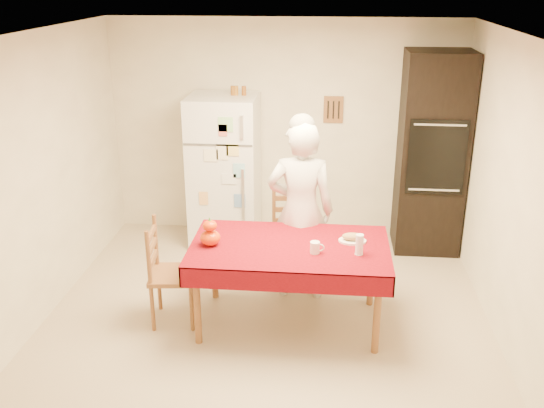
# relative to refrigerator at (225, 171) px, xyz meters

# --- Properties ---
(floor) EXTENTS (4.50, 4.50, 0.00)m
(floor) POSITION_rel_refrigerator_xyz_m (0.65, -1.88, -0.85)
(floor) COLOR #C0AA8B
(floor) RESTS_ON ground
(room_shell) EXTENTS (4.02, 4.52, 2.51)m
(room_shell) POSITION_rel_refrigerator_xyz_m (0.65, -1.88, 0.77)
(room_shell) COLOR #F2E8CC
(room_shell) RESTS_ON ground
(refrigerator) EXTENTS (0.75, 0.74, 1.70)m
(refrigerator) POSITION_rel_refrigerator_xyz_m (0.00, 0.00, 0.00)
(refrigerator) COLOR white
(refrigerator) RESTS_ON floor
(oven_cabinet) EXTENTS (0.70, 0.62, 2.20)m
(oven_cabinet) POSITION_rel_refrigerator_xyz_m (2.28, 0.05, 0.25)
(oven_cabinet) COLOR black
(oven_cabinet) RESTS_ON floor
(dining_table) EXTENTS (1.70, 1.00, 0.76)m
(dining_table) POSITION_rel_refrigerator_xyz_m (0.86, -1.72, -0.16)
(dining_table) COLOR brown
(dining_table) RESTS_ON floor
(chair_far) EXTENTS (0.47, 0.45, 0.95)m
(chair_far) POSITION_rel_refrigerator_xyz_m (0.83, -0.88, -0.34)
(chair_far) COLOR brown
(chair_far) RESTS_ON floor
(chair_left) EXTENTS (0.44, 0.46, 0.95)m
(chair_left) POSITION_rel_refrigerator_xyz_m (-0.23, -1.78, -0.34)
(chair_left) COLOR brown
(chair_left) RESTS_ON floor
(seated_woman) EXTENTS (0.64, 0.43, 1.73)m
(seated_woman) POSITION_rel_refrigerator_xyz_m (0.92, -1.18, 0.01)
(seated_woman) COLOR silver
(seated_woman) RESTS_ON floor
(coffee_mug) EXTENTS (0.08, 0.08, 0.10)m
(coffee_mug) POSITION_rel_refrigerator_xyz_m (1.07, -1.86, -0.04)
(coffee_mug) COLOR white
(coffee_mug) RESTS_ON dining_table
(pumpkin_lower) EXTENTS (0.17, 0.17, 0.13)m
(pumpkin_lower) POSITION_rel_refrigerator_xyz_m (0.18, -1.78, -0.02)
(pumpkin_lower) COLOR #C73904
(pumpkin_lower) RESTS_ON dining_table
(pumpkin_upper) EXTENTS (0.12, 0.12, 0.09)m
(pumpkin_upper) POSITION_rel_refrigerator_xyz_m (0.18, -1.78, 0.09)
(pumpkin_upper) COLOR #DF5905
(pumpkin_upper) RESTS_ON pumpkin_lower
(wine_glass) EXTENTS (0.07, 0.07, 0.18)m
(wine_glass) POSITION_rel_refrigerator_xyz_m (1.44, -1.85, -0.00)
(wine_glass) COLOR white
(wine_glass) RESTS_ON dining_table
(bread_plate) EXTENTS (0.24, 0.24, 0.02)m
(bread_plate) POSITION_rel_refrigerator_xyz_m (1.39, -1.60, -0.08)
(bread_plate) COLOR white
(bread_plate) RESTS_ON dining_table
(bread_loaf) EXTENTS (0.18, 0.10, 0.06)m
(bread_loaf) POSITION_rel_refrigerator_xyz_m (1.39, -1.60, -0.04)
(bread_loaf) COLOR #987B4B
(bread_loaf) RESTS_ON bread_plate
(spice_jar_left) EXTENTS (0.05, 0.05, 0.10)m
(spice_jar_left) POSITION_rel_refrigerator_xyz_m (0.11, 0.05, 0.90)
(spice_jar_left) COLOR brown
(spice_jar_left) RESTS_ON refrigerator
(spice_jar_mid) EXTENTS (0.05, 0.05, 0.10)m
(spice_jar_mid) POSITION_rel_refrigerator_xyz_m (0.14, 0.05, 0.90)
(spice_jar_mid) COLOR #97611B
(spice_jar_mid) RESTS_ON refrigerator
(spice_jar_right) EXTENTS (0.05, 0.05, 0.10)m
(spice_jar_right) POSITION_rel_refrigerator_xyz_m (0.23, 0.05, 0.90)
(spice_jar_right) COLOR brown
(spice_jar_right) RESTS_ON refrigerator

